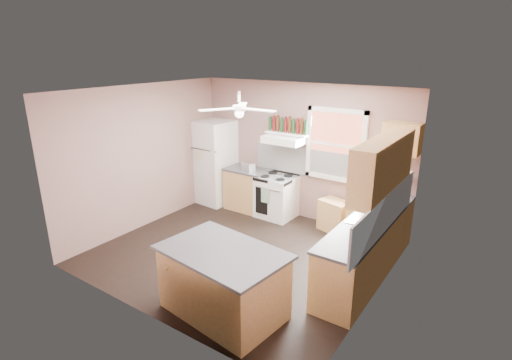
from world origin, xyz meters
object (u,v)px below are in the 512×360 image
Objects in this scene: island at (223,283)px; toaster at (248,167)px; stove at (276,197)px; refrigerator at (214,162)px; cart at (334,217)px.

toaster is at bearing 126.61° from island.
stove and island have the same top height.
refrigerator is 2.93m from cart.
stove is 1.27m from cart.
cart is 0.37× the size of island.
toaster reaches higher than cart.
toaster is 2.02m from cart.
refrigerator is at bearing 138.01° from island.
toaster is at bearing -160.75° from cart.
refrigerator is 3.30× the size of cart.
refrigerator is at bearing -177.01° from stove.
cart is (1.26, 0.04, -0.15)m from stove.
stove is at bearing 5.55° from refrigerator.
refrigerator is 6.54× the size of toaster.
toaster is 0.50× the size of cart.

